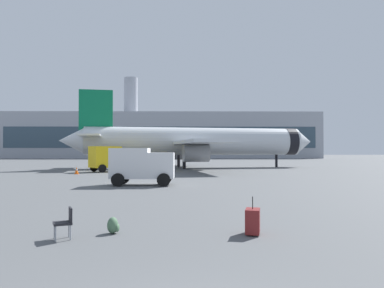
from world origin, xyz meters
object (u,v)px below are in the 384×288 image
at_px(service_truck, 111,158).
at_px(safety_cone_far, 77,170).
at_px(airplane_at_gate, 194,142).
at_px(rolling_suitcase, 253,221).
at_px(gate_chair, 65,221).
at_px(safety_cone_near, 119,164).
at_px(cargo_van, 142,164).
at_px(safety_cone_mid, 155,164).
at_px(traveller_backpack, 113,226).

height_order(service_truck, safety_cone_far, service_truck).
bearing_deg(airplane_at_gate, rolling_suitcase, -88.63).
xyz_separation_m(service_truck, rolling_suitcase, (10.63, -32.51, -1.22)).
bearing_deg(gate_chair, safety_cone_near, 98.35).
xyz_separation_m(cargo_van, safety_cone_mid, (-1.73, 31.44, -1.13)).
bearing_deg(rolling_suitcase, airplane_at_gate, 91.37).
xyz_separation_m(service_truck, gate_chair, (5.36, -33.01, -1.11)).
relative_size(service_truck, safety_cone_far, 6.78).
bearing_deg(cargo_van, safety_cone_near, 103.08).
xyz_separation_m(rolling_suitcase, traveller_backpack, (-4.08, 0.18, -0.16)).
distance_m(service_truck, rolling_suitcase, 34.22).
height_order(safety_cone_near, gate_chair, gate_chair).
xyz_separation_m(service_truck, safety_cone_far, (-2.64, -4.53, -1.23)).
distance_m(safety_cone_near, safety_cone_far, 17.16).
distance_m(airplane_at_gate, gate_chair, 42.48).
bearing_deg(safety_cone_far, traveller_backpack, -71.71).
height_order(cargo_van, rolling_suitcase, cargo_van).
bearing_deg(safety_cone_far, gate_chair, -74.31).
bearing_deg(safety_cone_far, airplane_at_gate, 48.08).
xyz_separation_m(traveller_backpack, gate_chair, (-1.19, -0.68, 0.27)).
bearing_deg(safety_cone_near, safety_cone_mid, 20.61).
relative_size(rolling_suitcase, traveller_backpack, 2.29).
distance_m(cargo_van, safety_cone_near, 30.31).
bearing_deg(cargo_van, safety_cone_far, 123.38).
bearing_deg(cargo_van, service_truck, 108.08).
height_order(safety_cone_mid, safety_cone_far, safety_cone_far).
height_order(airplane_at_gate, cargo_van, airplane_at_gate).
height_order(safety_cone_mid, traveller_backpack, safety_cone_mid).
height_order(airplane_at_gate, safety_cone_far, airplane_at_gate).
height_order(airplane_at_gate, rolling_suitcase, airplane_at_gate).
relative_size(service_truck, rolling_suitcase, 4.69).
bearing_deg(traveller_backpack, safety_cone_near, 99.95).
height_order(cargo_van, safety_cone_far, cargo_van).
relative_size(service_truck, gate_chair, 6.00).
height_order(service_truck, gate_chair, service_truck).
xyz_separation_m(safety_cone_near, safety_cone_far, (-1.31, -17.11, -0.04)).
distance_m(traveller_backpack, gate_chair, 1.39).
relative_size(service_truck, safety_cone_mid, 8.07).
height_order(safety_cone_near, traveller_backpack, safety_cone_near).
xyz_separation_m(airplane_at_gate, cargo_van, (-4.11, -26.07, -2.21)).
xyz_separation_m(service_truck, safety_cone_near, (-1.33, 12.58, -1.20)).
bearing_deg(gate_chair, cargo_van, 89.41).
distance_m(safety_cone_mid, traveller_backpack, 46.91).
bearing_deg(service_truck, safety_cone_mid, 75.32).
bearing_deg(airplane_at_gate, safety_cone_far, -131.92).
bearing_deg(airplane_at_gate, safety_cone_mid, 137.36).
distance_m(rolling_suitcase, gate_chair, 5.29).
relative_size(service_truck, traveller_backpack, 10.76).
bearing_deg(rolling_suitcase, service_truck, 108.10).
xyz_separation_m(rolling_suitcase, gate_chair, (-5.27, -0.50, 0.11)).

